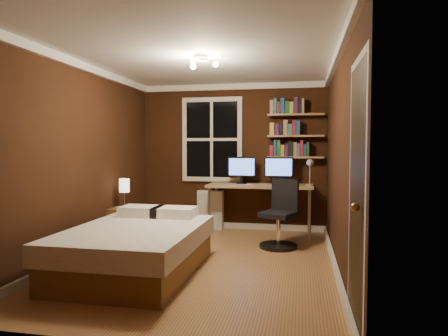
% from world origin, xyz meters
% --- Properties ---
extents(floor, '(4.20, 4.20, 0.00)m').
position_xyz_m(floor, '(0.00, 0.00, 0.00)').
color(floor, brown).
rests_on(floor, ground).
extents(wall_back, '(3.20, 0.04, 2.50)m').
position_xyz_m(wall_back, '(0.00, 2.10, 1.25)').
color(wall_back, black).
rests_on(wall_back, ground).
extents(wall_left, '(0.04, 4.20, 2.50)m').
position_xyz_m(wall_left, '(-1.60, 0.00, 1.25)').
color(wall_left, black).
rests_on(wall_left, ground).
extents(wall_right, '(0.04, 4.20, 2.50)m').
position_xyz_m(wall_right, '(1.60, 0.00, 1.25)').
color(wall_right, black).
rests_on(wall_right, ground).
extents(ceiling, '(3.20, 4.20, 0.02)m').
position_xyz_m(ceiling, '(0.00, 0.00, 2.50)').
color(ceiling, white).
rests_on(ceiling, wall_back).
extents(window, '(1.06, 0.06, 1.46)m').
position_xyz_m(window, '(-0.35, 2.06, 1.55)').
color(window, silver).
rests_on(window, wall_back).
extents(door, '(0.03, 0.82, 2.05)m').
position_xyz_m(door, '(1.59, -1.55, 1.02)').
color(door, black).
rests_on(door, ground).
extents(door_knob, '(0.06, 0.06, 0.06)m').
position_xyz_m(door_knob, '(1.55, -1.85, 1.00)').
color(door_knob, '#B5843E').
rests_on(door_knob, door).
extents(ceiling_fixture, '(0.44, 0.44, 0.18)m').
position_xyz_m(ceiling_fixture, '(0.00, -0.10, 2.40)').
color(ceiling_fixture, beige).
rests_on(ceiling_fixture, ceiling).
extents(bookshelf_lower, '(0.92, 0.22, 0.03)m').
position_xyz_m(bookshelf_lower, '(1.08, 1.98, 1.25)').
color(bookshelf_lower, '#986F49').
rests_on(bookshelf_lower, wall_back).
extents(books_row_lower, '(0.66, 0.16, 0.23)m').
position_xyz_m(books_row_lower, '(1.08, 1.98, 1.38)').
color(books_row_lower, maroon).
rests_on(books_row_lower, bookshelf_lower).
extents(bookshelf_middle, '(0.92, 0.22, 0.03)m').
position_xyz_m(bookshelf_middle, '(1.08, 1.98, 1.60)').
color(bookshelf_middle, '#986F49').
rests_on(bookshelf_middle, wall_back).
extents(books_row_middle, '(0.42, 0.16, 0.23)m').
position_xyz_m(books_row_middle, '(1.08, 1.98, 1.73)').
color(books_row_middle, navy).
rests_on(books_row_middle, bookshelf_middle).
extents(bookshelf_upper, '(0.92, 0.22, 0.03)m').
position_xyz_m(bookshelf_upper, '(1.08, 1.98, 1.95)').
color(bookshelf_upper, '#986F49').
rests_on(bookshelf_upper, wall_back).
extents(books_row_upper, '(0.54, 0.16, 0.23)m').
position_xyz_m(books_row_upper, '(1.08, 1.98, 2.08)').
color(books_row_upper, '#255625').
rests_on(books_row_upper, bookshelf_upper).
extents(bed, '(1.38, 1.91, 0.65)m').
position_xyz_m(bed, '(-0.64, -0.55, 0.28)').
color(bed, brown).
rests_on(bed, ground).
extents(nightstand, '(0.45, 0.45, 0.51)m').
position_xyz_m(nightstand, '(-1.40, 0.78, 0.26)').
color(nightstand, brown).
rests_on(nightstand, ground).
extents(bedside_lamp, '(0.15, 0.15, 0.44)m').
position_xyz_m(bedside_lamp, '(-1.40, 0.78, 0.73)').
color(bedside_lamp, white).
rests_on(bedside_lamp, nightstand).
extents(radiator, '(0.44, 0.15, 0.66)m').
position_xyz_m(radiator, '(-0.36, 1.98, 0.33)').
color(radiator, silver).
rests_on(radiator, ground).
extents(desk, '(1.70, 0.64, 0.81)m').
position_xyz_m(desk, '(0.52, 1.76, 0.75)').
color(desk, '#986F49').
rests_on(desk, ground).
extents(monitor_left, '(0.48, 0.12, 0.45)m').
position_xyz_m(monitor_left, '(0.21, 1.85, 1.03)').
color(monitor_left, black).
rests_on(monitor_left, desk).
extents(monitor_right, '(0.48, 0.12, 0.45)m').
position_xyz_m(monitor_right, '(0.82, 1.85, 1.03)').
color(monitor_right, black).
rests_on(monitor_right, desk).
extents(desk_lamp, '(0.14, 0.32, 0.44)m').
position_xyz_m(desk_lamp, '(1.31, 1.60, 1.03)').
color(desk_lamp, silver).
rests_on(desk_lamp, desk).
extents(office_chair, '(0.57, 0.57, 0.96)m').
position_xyz_m(office_chair, '(0.89, 0.92, 0.36)').
color(office_chair, black).
rests_on(office_chair, ground).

